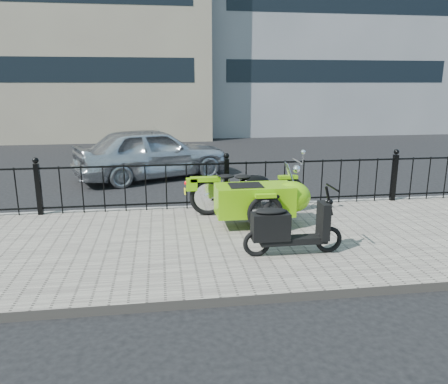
{
  "coord_description": "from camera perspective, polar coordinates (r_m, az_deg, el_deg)",
  "views": [
    {
      "loc": [
        -1.24,
        -6.9,
        2.52
      ],
      "look_at": [
        -0.25,
        -0.1,
        0.78
      ],
      "focal_mm": 35.0,
      "sensor_mm": 36.0,
      "label": 1
    }
  ],
  "objects": [
    {
      "name": "ground",
      "position": [
        7.45,
        1.81,
        -5.58
      ],
      "size": [
        120.0,
        120.0,
        0.0
      ],
      "primitive_type": "plane",
      "color": "black",
      "rests_on": "ground"
    },
    {
      "name": "sidewalk",
      "position": [
        6.97,
        2.54,
        -6.49
      ],
      "size": [
        30.0,
        3.8,
        0.12
      ],
      "primitive_type": "cube",
      "color": "#696159",
      "rests_on": "ground"
    },
    {
      "name": "curb",
      "position": [
        8.78,
        0.18,
        -2.07
      ],
      "size": [
        30.0,
        0.1,
        0.12
      ],
      "primitive_type": "cube",
      "color": "gray",
      "rests_on": "ground"
    },
    {
      "name": "iron_fence",
      "position": [
        8.52,
        0.32,
        1.07
      ],
      "size": [
        14.11,
        0.11,
        1.08
      ],
      "color": "black",
      "rests_on": "sidewalk"
    },
    {
      "name": "building_tan",
      "position": [
        23.64,
        -21.37,
        21.73
      ],
      "size": [
        14.0,
        8.01,
        12.0
      ],
      "color": "gray",
      "rests_on": "ground"
    },
    {
      "name": "motorcycle_sidecar",
      "position": [
        7.55,
        5.06,
        -0.64
      ],
      "size": [
        2.28,
        1.48,
        0.98
      ],
      "color": "black",
      "rests_on": "sidewalk"
    },
    {
      "name": "scooter",
      "position": [
        6.24,
        8.19,
        -4.81
      ],
      "size": [
        1.46,
        0.42,
        0.99
      ],
      "color": "black",
      "rests_on": "sidewalk"
    },
    {
      "name": "spare_tire",
      "position": [
        7.24,
        7.0,
        -2.6
      ],
      "size": [
        0.6,
        0.4,
        0.64
      ],
      "primitive_type": "torus",
      "rotation": [
        1.57,
        0.0,
        0.52
      ],
      "color": "black",
      "rests_on": "sidewalk"
    },
    {
      "name": "sedan_car",
      "position": [
        11.8,
        -9.34,
        5.08
      ],
      "size": [
        4.37,
        3.02,
        1.38
      ],
      "primitive_type": "imported",
      "rotation": [
        0.0,
        0.0,
        1.95
      ],
      "color": "#B7B9BE",
      "rests_on": "ground"
    }
  ]
}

